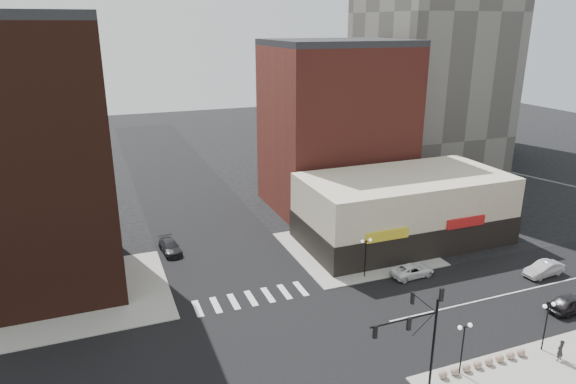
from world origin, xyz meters
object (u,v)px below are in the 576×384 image
street_lamp_se_a (464,336)px  street_lamp_se_b (548,315)px  traffic_signal (420,326)px  pedestrian (560,350)px  dark_sedan_east (572,303)px  white_suv (412,270)px  silver_sedan (544,269)px  street_lamp_ne (366,248)px  dark_sedan_north (170,247)px

street_lamp_se_a → street_lamp_se_b: size_ratio=1.00×
traffic_signal → pedestrian: traffic_signal is taller
dark_sedan_east → pedestrian: size_ratio=2.71×
white_suv → pedestrian: 16.20m
street_lamp_se_b → silver_sedan: size_ratio=0.92×
traffic_signal → street_lamp_se_a: 4.12m
silver_sedan → street_lamp_se_a: bearing=-66.5°
dark_sedan_east → silver_sedan: 6.91m
street_lamp_se_b → pedestrian: size_ratio=2.36×
traffic_signal → pedestrian: (11.89, -1.69, -3.96)m
traffic_signal → dark_sedan_east: size_ratio=1.63×
white_suv → dark_sedan_east: dark_sedan_east is taller
street_lamp_se_a → silver_sedan: 20.97m
white_suv → dark_sedan_east: 14.52m
street_lamp_ne → dark_sedan_north: street_lamp_ne is taller
street_lamp_ne → dark_sedan_east: size_ratio=0.87×
traffic_signal → dark_sedan_east: traffic_signal is taller
pedestrian → white_suv: bearing=-88.9°
traffic_signal → silver_sedan: bearing=23.2°
silver_sedan → pedestrian: (-10.29, -11.21, 0.26)m
street_lamp_se_a → street_lamp_ne: bearing=86.4°
white_suv → silver_sedan: (12.71, -4.80, 0.10)m
street_lamp_se_b → white_suv: 14.92m
dark_sedan_east → pedestrian: pedestrian is taller
street_lamp_ne → dark_sedan_east: (14.25, -12.44, -2.48)m
dark_sedan_north → street_lamp_se_a: bearing=-66.3°
traffic_signal → dark_sedan_east: bearing=10.1°
street_lamp_se_b → white_suv: (-2.29, 14.50, -2.65)m
street_lamp_ne → dark_sedan_north: 22.23m
street_lamp_se_a → dark_sedan_east: (15.25, 3.56, -2.48)m
street_lamp_se_a → street_lamp_ne: 16.03m
traffic_signal → dark_sedan_north: 32.17m
silver_sedan → pedestrian: size_ratio=2.56×
street_lamp_ne → white_suv: 5.61m
street_lamp_se_b → street_lamp_ne: size_ratio=1.00×
street_lamp_se_b → pedestrian: street_lamp_se_b is taller
pedestrian → dark_sedan_east: bearing=-152.0°
white_suv → traffic_signal: bearing=143.5°
white_suv → dark_sedan_north: size_ratio=0.99×
street_lamp_se_b → street_lamp_ne: bearing=113.6°
traffic_signal → street_lamp_se_a: traffic_signal is taller
white_suv → dark_sedan_north: dark_sedan_north is taller
dark_sedan_east → dark_sedan_north: size_ratio=1.02×
street_lamp_se_a → dark_sedan_north: bearing=119.5°
white_suv → silver_sedan: bearing=-113.7°
traffic_signal → silver_sedan: size_ratio=1.72×
street_lamp_se_b → silver_sedan: (10.42, 9.70, -2.55)m
street_lamp_se_b → dark_sedan_east: (7.25, 3.56, -2.48)m
white_suv → street_lamp_ne: bearing=69.3°
street_lamp_se_b → street_lamp_ne: (-7.00, 16.00, 0.00)m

